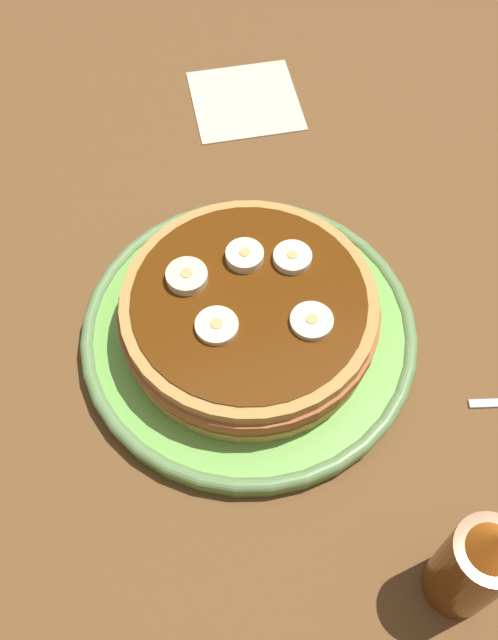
% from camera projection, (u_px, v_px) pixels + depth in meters
% --- Properties ---
extents(ground_plane, '(1.40, 1.40, 0.03)m').
position_uv_depth(ground_plane, '(249.00, 348.00, 0.63)').
color(ground_plane, brown).
extents(plate, '(0.28, 0.28, 0.02)m').
position_uv_depth(plate, '(249.00, 332.00, 0.61)').
color(plate, '#72B74C').
rests_on(plate, ground_plane).
extents(pancake_stack, '(0.21, 0.21, 0.05)m').
position_uv_depth(pancake_stack, '(249.00, 314.00, 0.59)').
color(pancake_stack, tan).
rests_on(pancake_stack, plate).
extents(banana_slice_0, '(0.03, 0.03, 0.01)m').
position_uv_depth(banana_slice_0, '(312.00, 321.00, 0.55)').
color(banana_slice_0, beige).
rests_on(banana_slice_0, pancake_stack).
extents(banana_slice_1, '(0.03, 0.03, 0.01)m').
position_uv_depth(banana_slice_1, '(245.00, 256.00, 0.59)').
color(banana_slice_1, beige).
rests_on(banana_slice_1, pancake_stack).
extents(banana_slice_2, '(0.03, 0.03, 0.01)m').
position_uv_depth(banana_slice_2, '(217.00, 326.00, 0.55)').
color(banana_slice_2, beige).
rests_on(banana_slice_2, pancake_stack).
extents(banana_slice_3, '(0.03, 0.03, 0.01)m').
position_uv_depth(banana_slice_3, '(187.00, 277.00, 0.57)').
color(banana_slice_3, beige).
rests_on(banana_slice_3, pancake_stack).
extents(banana_slice_4, '(0.03, 0.03, 0.01)m').
position_uv_depth(banana_slice_4, '(292.00, 258.00, 0.59)').
color(banana_slice_4, '#EAE4C5').
rests_on(banana_slice_4, pancake_stack).
extents(napkin, '(0.12, 0.12, 0.00)m').
position_uv_depth(napkin, '(245.00, 100.00, 0.77)').
color(napkin, beige).
rests_on(napkin, ground_plane).
extents(syrup_bottle, '(0.05, 0.05, 0.12)m').
position_uv_depth(syrup_bottle, '(474.00, 566.00, 0.47)').
color(syrup_bottle, brown).
rests_on(syrup_bottle, ground_plane).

